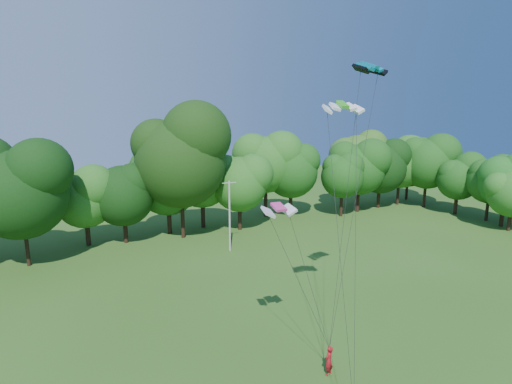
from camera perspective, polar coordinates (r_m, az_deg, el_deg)
utility_pole at (r=43.71m, az=-3.80°, el=-3.34°), size 1.57×0.29×7.86m
kite_flyer_left at (r=25.52m, az=10.37°, el=-22.60°), size 0.76×0.62×1.80m
kite_teal at (r=26.69m, az=15.96°, el=17.05°), size 2.67×1.60×0.52m
kite_green at (r=24.41m, az=12.23°, el=12.13°), size 2.53×1.76×0.49m
kite_pink at (r=22.74m, az=3.24°, el=-2.15°), size 2.07×1.20×0.38m
tree_back_center at (r=47.99m, az=-10.78°, el=5.76°), size 11.69×11.69×17.00m
tree_back_east at (r=66.07m, az=14.50°, el=5.14°), size 9.28×9.28×13.49m
tree_flank_east at (r=62.09m, az=32.19°, el=1.78°), size 7.37×7.37×10.71m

